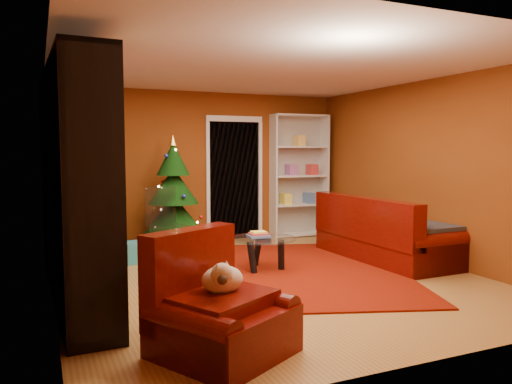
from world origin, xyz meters
name	(u,v)px	position (x,y,z in m)	size (l,w,h in m)	color
floor	(269,280)	(0.00, 0.00, -0.03)	(5.00, 5.50, 0.05)	olive
ceiling	(269,65)	(0.00, 0.00, 2.62)	(5.00, 5.50, 0.05)	silver
wall_back	(201,167)	(0.00, 2.77, 1.30)	(5.00, 0.05, 2.60)	brown
wall_left	(48,179)	(-2.52, 0.00, 1.30)	(0.05, 5.50, 2.60)	brown
wall_right	(428,171)	(2.52, 0.00, 1.30)	(0.05, 5.50, 2.60)	brown
doorway	(235,181)	(0.60, 2.73, 1.05)	(1.06, 0.60, 2.16)	black
rug	(284,270)	(0.33, 0.23, 0.01)	(3.03, 3.54, 0.02)	#6F1203
media_unit	(73,185)	(-2.27, 0.04, 1.22)	(0.49, 3.20, 2.45)	black
christmas_tree	(174,195)	(-0.66, 2.15, 0.90)	(1.04, 1.04, 1.85)	black
gift_box_teal	(133,252)	(-1.41, 1.53, 0.15)	(0.30, 0.30, 0.30)	teal
gift_box_green	(172,254)	(-0.91, 1.26, 0.13)	(0.26, 0.26, 0.26)	#28783D
white_bookshelf	(299,176)	(1.82, 2.57, 1.12)	(1.07, 0.38, 2.31)	white
armchair	(223,306)	(-1.33, -1.99, 0.39)	(0.99, 0.99, 0.78)	#4A0804
dog	(222,280)	(-1.31, -1.92, 0.58)	(0.40, 0.30, 0.25)	beige
sofa	(386,227)	(2.02, 0.28, 0.48)	(2.22, 1.00, 0.95)	#4A0804
coffee_table	(263,254)	(0.10, 0.37, 0.23)	(0.86, 0.86, 0.54)	gray
acrylic_chair	(168,227)	(-0.89, 1.57, 0.48)	(0.49, 0.53, 0.95)	#66605B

